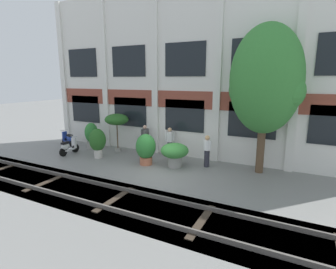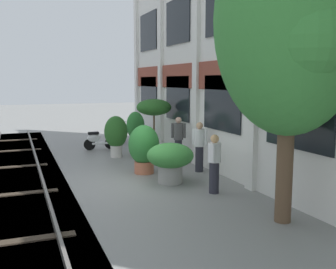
% 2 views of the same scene
% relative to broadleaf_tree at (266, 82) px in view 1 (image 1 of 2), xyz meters
% --- Properties ---
extents(ground_plane, '(80.00, 80.00, 0.00)m').
position_rel_broadleaf_tree_xyz_m(ground_plane, '(-4.08, -2.08, -4.04)').
color(ground_plane, gray).
extents(apartment_facade, '(17.86, 0.64, 8.92)m').
position_rel_broadleaf_tree_xyz_m(apartment_facade, '(-4.08, 1.03, 0.39)').
color(apartment_facade, silver).
rests_on(apartment_facade, ground).
extents(rail_tracks, '(25.50, 2.80, 0.43)m').
position_rel_broadleaf_tree_xyz_m(rail_tracks, '(-4.08, -5.21, -4.17)').
color(rail_tracks, '#4C473F').
rests_on(rail_tracks, ground).
extents(broadleaf_tree, '(3.18, 3.03, 6.46)m').
position_rel_broadleaf_tree_xyz_m(broadleaf_tree, '(0.00, 0.00, 0.00)').
color(broadleaf_tree, brown).
rests_on(broadleaf_tree, ground).
extents(potted_plant_fluted_column, '(1.35, 1.35, 1.16)m').
position_rel_broadleaf_tree_xyz_m(potted_plant_fluted_column, '(-3.78, -1.04, -3.33)').
color(potted_plant_fluted_column, gray).
rests_on(potted_plant_fluted_column, ground).
extents(potted_plant_glazed_jar, '(0.89, 0.89, 1.59)m').
position_rel_broadleaf_tree_xyz_m(potted_plant_glazed_jar, '(-8.09, -1.56, -3.13)').
color(potted_plant_glazed_jar, beige).
rests_on(potted_plant_glazed_jar, ground).
extents(potted_plant_terracotta_small, '(1.36, 1.36, 2.22)m').
position_rel_broadleaf_tree_xyz_m(potted_plant_terracotta_small, '(-7.92, -0.07, -2.19)').
color(potted_plant_terracotta_small, gray).
rests_on(potted_plant_terracotta_small, ground).
extents(potted_plant_ribbed_drum, '(0.98, 0.98, 1.54)m').
position_rel_broadleaf_tree_xyz_m(potted_plant_ribbed_drum, '(-5.19, -1.37, -3.20)').
color(potted_plant_ribbed_drum, '#B76647').
rests_on(potted_plant_ribbed_drum, ground).
extents(potted_plant_stone_basin, '(0.78, 0.78, 1.60)m').
position_rel_broadleaf_tree_xyz_m(potted_plant_stone_basin, '(-9.69, -0.30, -3.18)').
color(potted_plant_stone_basin, gray).
rests_on(potted_plant_stone_basin, ground).
extents(scooter_near_curb, '(1.36, 0.60, 0.98)m').
position_rel_broadleaf_tree_xyz_m(scooter_near_curb, '(-11.47, -0.49, -3.60)').
color(scooter_near_curb, black).
rests_on(scooter_near_curb, ground).
extents(scooter_second_parked, '(0.50, 1.38, 0.98)m').
position_rel_broadleaf_tree_xyz_m(scooter_second_parked, '(-9.97, -1.87, -3.60)').
color(scooter_second_parked, black).
rests_on(scooter_second_parked, ground).
extents(resident_by_doorway, '(0.34, 0.49, 1.65)m').
position_rel_broadleaf_tree_xyz_m(resident_by_doorway, '(-6.24, 0.25, -3.16)').
color(resident_by_doorway, '#282833').
rests_on(resident_by_doorway, ground).
extents(resident_watching_tracks, '(0.45, 0.34, 1.56)m').
position_rel_broadleaf_tree_xyz_m(resident_watching_tracks, '(-2.38, -0.36, -3.21)').
color(resident_watching_tracks, '#282833').
rests_on(resident_watching_tracks, ground).
extents(resident_near_plants, '(0.43, 0.36, 1.61)m').
position_rel_broadleaf_tree_xyz_m(resident_near_plants, '(-4.73, 0.35, -3.18)').
color(resident_near_plants, '#282833').
rests_on(resident_near_plants, ground).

